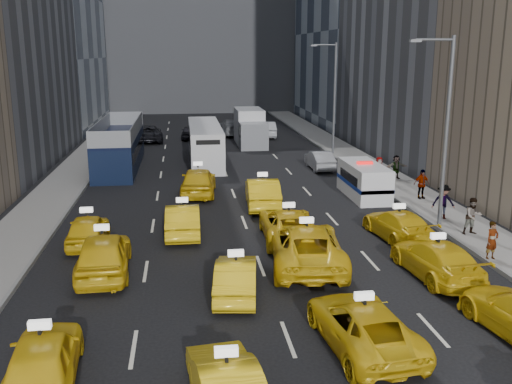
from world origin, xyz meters
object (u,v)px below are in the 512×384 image
at_px(box_truck, 250,128).
at_px(city_bus, 205,143).
at_px(double_decker, 119,145).
at_px(pedestrian_0, 492,240).
at_px(nypd_van, 364,181).

bearing_deg(box_truck, city_bus, -119.80).
distance_m(double_decker, pedestrian_0, 27.44).
bearing_deg(nypd_van, box_truck, 99.36).
relative_size(nypd_van, pedestrian_0, 3.18).
bearing_deg(city_bus, box_truck, 56.47).
distance_m(box_truck, pedestrian_0, 31.63).
height_order(nypd_van, city_bus, city_bus).
xyz_separation_m(city_bus, pedestrian_0, (10.49, -23.28, -0.49)).
bearing_deg(nypd_van, pedestrian_0, -83.81).
bearing_deg(double_decker, nypd_van, -42.75).
bearing_deg(nypd_van, double_decker, 141.81).
distance_m(nypd_van, pedestrian_0, 11.21).
height_order(double_decker, city_bus, double_decker).
bearing_deg(nypd_van, city_bus, 122.76).
relative_size(nypd_van, city_bus, 0.44).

